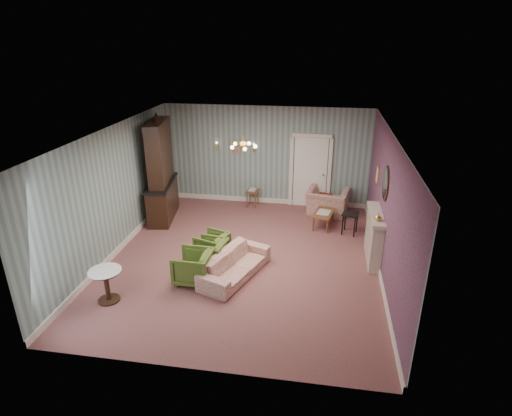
% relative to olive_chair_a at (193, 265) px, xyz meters
% --- Properties ---
extents(floor, '(7.00, 7.00, 0.00)m').
position_rel_olive_chair_a_xyz_m(floor, '(0.86, 1.10, -0.37)').
color(floor, '#844F4D').
rests_on(floor, ground).
extents(ceiling, '(7.00, 7.00, 0.00)m').
position_rel_olive_chair_a_xyz_m(ceiling, '(0.86, 1.10, 2.53)').
color(ceiling, white).
rests_on(ceiling, ground).
extents(wall_back, '(6.00, 0.00, 6.00)m').
position_rel_olive_chair_a_xyz_m(wall_back, '(0.86, 4.60, 1.08)').
color(wall_back, slate).
rests_on(wall_back, ground).
extents(wall_front, '(6.00, 0.00, 6.00)m').
position_rel_olive_chair_a_xyz_m(wall_front, '(0.86, -2.40, 1.08)').
color(wall_front, slate).
rests_on(wall_front, ground).
extents(wall_left, '(0.00, 7.00, 7.00)m').
position_rel_olive_chair_a_xyz_m(wall_left, '(-2.14, 1.10, 1.08)').
color(wall_left, slate).
rests_on(wall_left, ground).
extents(wall_right, '(0.00, 7.00, 7.00)m').
position_rel_olive_chair_a_xyz_m(wall_right, '(3.86, 1.10, 1.08)').
color(wall_right, slate).
rests_on(wall_right, ground).
extents(wall_right_floral, '(0.00, 7.00, 7.00)m').
position_rel_olive_chair_a_xyz_m(wall_right_floral, '(3.85, 1.10, 1.08)').
color(wall_right_floral, '#A85468').
rests_on(wall_right_floral, ground).
extents(door, '(1.12, 0.12, 2.16)m').
position_rel_olive_chair_a_xyz_m(door, '(2.16, 4.56, 0.71)').
color(door, white).
rests_on(door, floor).
extents(olive_chair_a, '(0.71, 0.75, 0.75)m').
position_rel_olive_chair_a_xyz_m(olive_chair_a, '(0.00, 0.00, 0.00)').
color(olive_chair_a, '#496021').
rests_on(olive_chair_a, floor).
extents(olive_chair_b, '(0.72, 0.76, 0.69)m').
position_rel_olive_chair_a_xyz_m(olive_chair_b, '(0.18, 0.63, -0.03)').
color(olive_chair_b, '#496021').
rests_on(olive_chair_b, floor).
extents(olive_chair_c, '(0.77, 0.80, 0.66)m').
position_rel_olive_chair_a_xyz_m(olive_chair_c, '(0.12, 1.04, -0.04)').
color(olive_chair_c, '#496021').
rests_on(olive_chair_c, floor).
extents(sofa_chintz, '(1.16, 1.95, 0.73)m').
position_rel_olive_chair_a_xyz_m(sofa_chintz, '(0.80, 0.34, -0.01)').
color(sofa_chintz, '#953C3C').
rests_on(sofa_chintz, floor).
extents(wingback_chair, '(1.22, 0.92, 0.97)m').
position_rel_olive_chair_a_xyz_m(wingback_chair, '(2.71, 4.03, 0.11)').
color(wingback_chair, '#953C3C').
rests_on(wingback_chair, floor).
extents(dresser, '(0.86, 1.79, 2.86)m').
position_rel_olive_chair_a_xyz_m(dresser, '(-1.79, 3.04, 1.05)').
color(dresser, black).
rests_on(dresser, floor).
extents(fireplace, '(0.30, 1.40, 1.16)m').
position_rel_olive_chair_a_xyz_m(fireplace, '(3.72, 1.50, 0.21)').
color(fireplace, beige).
rests_on(fireplace, floor).
extents(mantel_vase, '(0.15, 0.15, 0.15)m').
position_rel_olive_chair_a_xyz_m(mantel_vase, '(3.70, 1.10, 0.86)').
color(mantel_vase, gold).
rests_on(mantel_vase, fireplace).
extents(oval_mirror, '(0.04, 0.76, 0.84)m').
position_rel_olive_chair_a_xyz_m(oval_mirror, '(3.82, 1.50, 1.48)').
color(oval_mirror, white).
rests_on(oval_mirror, wall_right).
extents(framed_print, '(0.04, 0.34, 0.42)m').
position_rel_olive_chair_a_xyz_m(framed_print, '(3.83, 2.85, 1.23)').
color(framed_print, gold).
rests_on(framed_print, wall_right).
extents(coffee_table, '(0.62, 0.90, 0.42)m').
position_rel_olive_chair_a_xyz_m(coffee_table, '(2.61, 3.12, -0.16)').
color(coffee_table, brown).
rests_on(coffee_table, floor).
extents(side_table_black, '(0.46, 0.46, 0.57)m').
position_rel_olive_chair_a_xyz_m(side_table_black, '(3.28, 2.80, -0.09)').
color(side_table_black, black).
rests_on(side_table_black, floor).
extents(pedestal_table, '(0.73, 0.73, 0.67)m').
position_rel_olive_chair_a_xyz_m(pedestal_table, '(-1.42, -0.93, -0.04)').
color(pedestal_table, black).
rests_on(pedestal_table, floor).
extents(nesting_table, '(0.37, 0.45, 0.55)m').
position_rel_olive_chair_a_xyz_m(nesting_table, '(0.52, 4.25, -0.10)').
color(nesting_table, brown).
rests_on(nesting_table, floor).
extents(gilt_mirror_back, '(0.28, 0.06, 0.36)m').
position_rel_olive_chair_a_xyz_m(gilt_mirror_back, '(-0.04, 4.56, 1.33)').
color(gilt_mirror_back, gold).
rests_on(gilt_mirror_back, wall_back).
extents(sconce_left, '(0.16, 0.12, 0.30)m').
position_rel_olive_chair_a_xyz_m(sconce_left, '(-0.59, 4.54, 1.33)').
color(sconce_left, gold).
rests_on(sconce_left, wall_back).
extents(sconce_right, '(0.16, 0.12, 0.30)m').
position_rel_olive_chair_a_xyz_m(sconce_right, '(0.51, 4.54, 1.33)').
color(sconce_right, gold).
rests_on(sconce_right, wall_back).
extents(chandelier, '(0.56, 0.56, 0.36)m').
position_rel_olive_chair_a_xyz_m(chandelier, '(0.86, 1.10, 2.26)').
color(chandelier, gold).
rests_on(chandelier, ceiling).
extents(burgundy_cushion, '(0.41, 0.28, 0.39)m').
position_rel_olive_chair_a_xyz_m(burgundy_cushion, '(2.66, 3.88, 0.11)').
color(burgundy_cushion, maroon).
rests_on(burgundy_cushion, wingback_chair).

